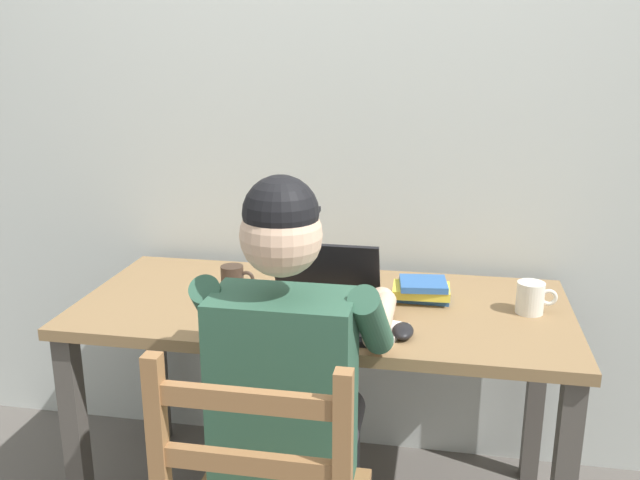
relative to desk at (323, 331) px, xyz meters
The scene contains 10 objects.
back_wall 0.78m from the desk, 90.00° to the left, with size 6.00×0.04×2.60m.
desk is the anchor object (origin of this frame).
seated_person 0.43m from the desk, 89.77° to the right, with size 0.50×0.60×1.26m.
laptop 0.20m from the desk, 83.13° to the right, with size 0.33×0.33×0.22m.
computer_mouse 0.36m from the desk, 38.89° to the right, with size 0.06×0.10×0.03m, color black.
coffee_mug_white 0.65m from the desk, ahead, with size 0.12×0.08×0.10m.
coffee_mug_dark 0.34m from the desk, behind, with size 0.11×0.07×0.09m.
book_stack_main 0.34m from the desk, 13.84° to the left, with size 0.18×0.15×0.07m.
paper_pile_near_laptop 0.26m from the desk, 52.27° to the right, with size 0.23×0.15×0.02m, color white.
paper_pile_back_corner 0.29m from the desk, behind, with size 0.20×0.14×0.02m, color white.
Camera 1 is at (0.36, -1.99, 1.55)m, focal length 38.54 mm.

